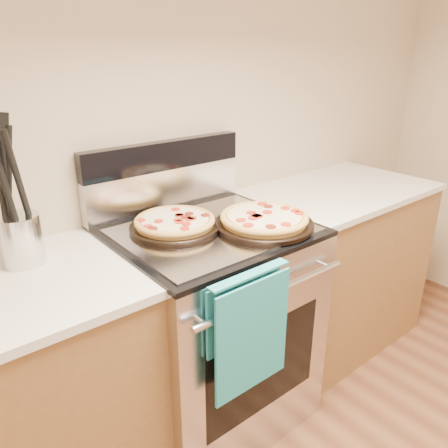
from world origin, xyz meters
TOP-DOWN VIEW (x-y plane):
  - wall_back at (0.00, 2.00)m, footprint 4.00×0.00m
  - range_body at (0.00, 1.65)m, footprint 0.76×0.68m
  - oven_window at (0.00, 1.31)m, footprint 0.56×0.01m
  - cooktop at (0.00, 1.65)m, footprint 0.76×0.68m
  - backsplash_lower at (0.00, 1.96)m, footprint 0.76×0.06m
  - backsplash_upper at (0.00, 1.96)m, footprint 0.76×0.06m
  - oven_handle at (0.00, 1.27)m, footprint 0.70×0.03m
  - dish_towel at (-0.12, 1.27)m, footprint 0.32×0.05m
  - foil_sheet at (0.00, 1.62)m, footprint 0.70×0.55m
  - cabinet_right at (0.88, 1.68)m, footprint 1.00×0.62m
  - countertop_right at (0.88, 1.68)m, footprint 1.02×0.64m
  - pepperoni_pizza_back at (-0.11, 1.72)m, footprint 0.36×0.36m
  - pepperoni_pizza_front at (0.17, 1.52)m, footprint 0.41×0.41m
  - utensil_crock at (-0.65, 1.82)m, footprint 0.16×0.16m

SIDE VIEW (x-z plane):
  - cabinet_right at x=0.88m, z-range 0.00..0.88m
  - range_body at x=0.00m, z-range 0.00..0.90m
  - oven_window at x=0.00m, z-range 0.25..0.65m
  - dish_towel at x=-0.12m, z-range 0.49..0.91m
  - oven_handle at x=0.00m, z-range 0.79..0.81m
  - countertop_right at x=0.88m, z-range 0.88..0.91m
  - cooktop at x=0.00m, z-range 0.90..0.92m
  - foil_sheet at x=0.00m, z-range 0.92..0.93m
  - pepperoni_pizza_back at x=-0.11m, z-range 0.93..0.97m
  - pepperoni_pizza_front at x=0.17m, z-range 0.93..0.98m
  - utensil_crock at x=-0.65m, z-range 0.91..1.08m
  - backsplash_lower at x=0.00m, z-range 0.92..1.10m
  - backsplash_upper at x=0.00m, z-range 1.10..1.22m
  - wall_back at x=0.00m, z-range -0.65..3.35m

